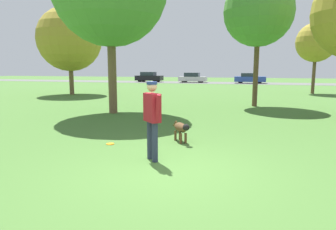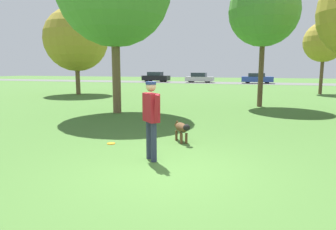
% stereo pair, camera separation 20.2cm
% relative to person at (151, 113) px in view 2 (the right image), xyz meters
% --- Properties ---
extents(ground_plane, '(120.00, 120.00, 0.00)m').
position_rel_person_xyz_m(ground_plane, '(0.53, -0.53, -1.07)').
color(ground_plane, '#426B2D').
extents(far_road_strip, '(120.00, 6.00, 0.01)m').
position_rel_person_xyz_m(far_road_strip, '(0.53, 35.92, -1.06)').
color(far_road_strip, '#5B5B59').
rests_on(far_road_strip, ground_plane).
extents(person, '(0.59, 0.60, 1.77)m').
position_rel_person_xyz_m(person, '(0.00, 0.00, 0.00)').
color(person, '#2D334C').
rests_on(person, ground_plane).
extents(dog, '(0.69, 0.90, 0.58)m').
position_rel_person_xyz_m(dog, '(0.24, 1.80, -0.67)').
color(dog, brown).
rests_on(dog, ground_plane).
extents(frisbee, '(0.22, 0.22, 0.02)m').
position_rel_person_xyz_m(frisbee, '(-1.57, 1.04, -1.06)').
color(frisbee, orange).
rests_on(frisbee, ground_plane).
extents(tree_mid_center, '(3.63, 3.63, 6.79)m').
position_rel_person_xyz_m(tree_mid_center, '(2.27, 10.67, 3.89)').
color(tree_mid_center, brown).
rests_on(tree_mid_center, ground_plane).
extents(tree_far_right, '(3.11, 3.11, 5.63)m').
position_rel_person_xyz_m(tree_far_right, '(6.85, 20.29, 2.99)').
color(tree_far_right, brown).
rests_on(tree_far_right, ground_plane).
extents(tree_far_left, '(4.86, 4.86, 6.67)m').
position_rel_person_xyz_m(tree_far_left, '(-11.48, 14.35, 3.16)').
color(tree_far_left, brown).
rests_on(tree_far_left, ground_plane).
extents(parked_car_black, '(4.00, 1.84, 1.48)m').
position_rel_person_xyz_m(parked_car_black, '(-12.71, 36.18, -0.34)').
color(parked_car_black, black).
rests_on(parked_car_black, ground_plane).
extents(parked_car_silver, '(3.93, 1.72, 1.39)m').
position_rel_person_xyz_m(parked_car_silver, '(-6.09, 36.04, -0.39)').
color(parked_car_silver, '#B7B7BC').
rests_on(parked_car_silver, ground_plane).
extents(parked_car_blue, '(4.11, 1.93, 1.38)m').
position_rel_person_xyz_m(parked_car_blue, '(1.78, 35.98, -0.38)').
color(parked_car_blue, '#284293').
rests_on(parked_car_blue, ground_plane).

